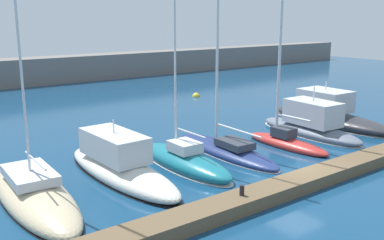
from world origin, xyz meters
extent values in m
plane|color=navy|center=(0.00, 0.00, 0.00)|extent=(120.00, 120.00, 0.00)
cube|color=brown|center=(0.00, -1.21, 0.30)|extent=(29.89, 1.41, 0.59)
cube|color=slate|center=(0.00, 38.94, 1.56)|extent=(108.00, 3.46, 3.12)
ellipsoid|color=beige|center=(-11.47, 4.87, 0.22)|extent=(3.02, 9.60, 1.33)
ellipsoid|color=black|center=(-11.47, 4.87, 0.02)|extent=(3.05, 9.70, 0.12)
cylinder|color=silver|center=(-11.46, 5.17, 8.43)|extent=(0.11, 0.11, 15.08)
cylinder|color=silver|center=(-11.50, 4.17, 2.04)|extent=(0.20, 2.91, 0.08)
cube|color=silver|center=(-11.46, 5.25, 1.09)|extent=(1.95, 3.21, 0.41)
ellipsoid|color=silver|center=(-7.06, 5.15, 0.29)|extent=(2.76, 9.52, 1.20)
ellipsoid|color=black|center=(-7.06, 5.15, 0.02)|extent=(2.79, 9.62, 0.12)
cube|color=silver|center=(-7.08, 5.71, 1.54)|extent=(2.03, 4.17, 1.30)
cube|color=black|center=(-7.10, 6.59, 1.74)|extent=(1.74, 1.08, 0.73)
cylinder|color=silver|center=(-7.08, 5.71, 2.53)|extent=(0.08, 0.08, 0.66)
ellipsoid|color=#19707F|center=(-3.59, 4.50, 0.31)|extent=(2.22, 7.40, 1.10)
ellipsoid|color=silver|center=(-3.59, 4.50, 0.02)|extent=(2.25, 7.47, 0.12)
cylinder|color=silver|center=(-3.58, 5.32, 8.38)|extent=(0.11, 0.11, 15.05)
cylinder|color=silver|center=(-3.59, 3.90, 2.00)|extent=(0.11, 2.38, 0.08)
cube|color=silver|center=(-3.59, 4.49, 1.13)|extent=(1.32, 1.64, 0.55)
ellipsoid|color=navy|center=(-0.25, 5.03, 0.17)|extent=(2.46, 8.67, 0.81)
ellipsoid|color=silver|center=(-0.25, 5.03, 0.02)|extent=(2.49, 8.76, 0.12)
cylinder|color=silver|center=(-0.22, 5.89, 8.18)|extent=(0.16, 0.16, 15.21)
cylinder|color=silver|center=(-0.29, 3.88, 1.62)|extent=(0.25, 3.67, 0.11)
cube|color=#333842|center=(-0.28, 4.19, 0.78)|extent=(1.42, 2.21, 0.41)
ellipsoid|color=#B72D28|center=(3.68, 3.75, 0.17)|extent=(1.69, 6.05, 0.79)
cylinder|color=silver|center=(3.66, 4.63, 6.68)|extent=(0.18, 0.18, 12.22)
cylinder|color=silver|center=(3.70, 3.17, 1.91)|extent=(0.17, 2.12, 0.13)
cube|color=#333842|center=(3.68, 4.04, 0.86)|extent=(1.03, 1.36, 0.60)
ellipsoid|color=slate|center=(7.22, 4.81, 0.25)|extent=(2.93, 8.40, 0.98)
ellipsoid|color=silver|center=(7.22, 4.81, 0.02)|extent=(2.96, 8.49, 0.12)
cube|color=silver|center=(7.21, 4.65, 1.54)|extent=(2.24, 3.76, 1.59)
cube|color=black|center=(7.29, 6.08, 1.78)|extent=(1.88, 1.01, 0.89)
cylinder|color=silver|center=(7.21, 4.65, 2.82)|extent=(0.08, 0.08, 0.97)
ellipsoid|color=#2D2D33|center=(10.85, 5.86, 0.34)|extent=(3.26, 10.55, 1.16)
ellipsoid|color=silver|center=(10.85, 5.86, 0.02)|extent=(3.29, 10.65, 0.12)
cube|color=silver|center=(10.86, 6.39, 1.71)|extent=(2.59, 3.67, 1.57)
cube|color=black|center=(10.89, 7.39, 1.94)|extent=(2.26, 0.96, 0.88)
cylinder|color=silver|center=(10.86, 6.39, 2.82)|extent=(0.08, 0.08, 0.65)
sphere|color=yellow|center=(9.93, 21.05, 0.00)|extent=(0.76, 0.76, 0.76)
cylinder|color=black|center=(-4.81, -1.21, 0.81)|extent=(0.20, 0.20, 0.44)
camera|label=1|loc=(-16.90, -13.76, 7.87)|focal=41.65mm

